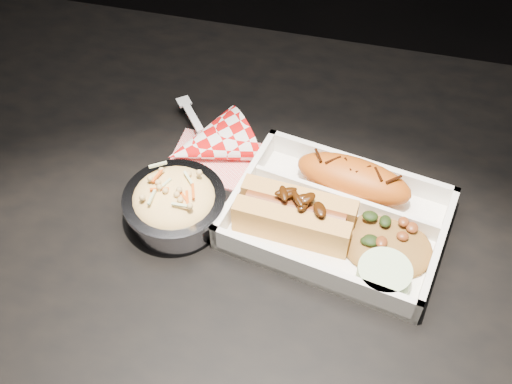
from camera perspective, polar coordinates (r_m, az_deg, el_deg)
dining_table at (r=0.85m, az=3.17°, el=-7.60°), size 1.20×0.80×0.75m
food_tray at (r=0.78m, az=7.21°, el=-2.59°), size 0.28×0.22×0.04m
fried_pastry at (r=0.80m, az=8.66°, el=1.18°), size 0.16×0.08×0.05m
hotdog at (r=0.76m, az=3.50°, el=-1.91°), size 0.14×0.07×0.06m
fried_rice_mound at (r=0.76m, az=11.64°, el=-4.18°), size 0.12×0.11×0.03m
cupcake_liner at (r=0.73m, az=11.26°, el=-7.39°), size 0.06×0.06×0.03m
foil_coleslaw_cup at (r=0.77m, az=-7.24°, el=-0.99°), size 0.12×0.12×0.07m
napkin_fork at (r=0.85m, az=-4.32°, el=4.16°), size 0.15×0.16×0.10m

